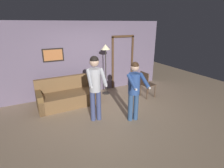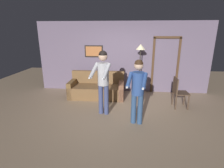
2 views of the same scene
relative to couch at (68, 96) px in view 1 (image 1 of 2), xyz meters
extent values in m
plane|color=#9A8165|center=(0.86, -1.26, -0.28)|extent=(12.00, 12.00, 0.00)
cube|color=slate|center=(0.86, 0.77, 1.02)|extent=(6.40, 0.06, 2.60)
cube|color=black|center=(-0.22, 0.72, 1.25)|extent=(0.68, 0.02, 0.44)
cube|color=#B16737|center=(-0.22, 0.71, 1.25)|extent=(0.60, 0.01, 0.36)
cube|color=#4C331E|center=(1.99, 0.72, 0.74)|extent=(0.08, 0.04, 2.04)
cube|color=#4C331E|center=(2.89, 0.72, 0.74)|extent=(0.08, 0.04, 2.04)
cube|color=#4C331E|center=(2.44, 0.72, 1.76)|extent=(0.98, 0.04, 0.08)
cube|color=brown|center=(0.00, -0.04, -0.07)|extent=(1.91, 0.88, 0.42)
cube|color=brown|center=(0.00, 0.31, 0.37)|extent=(1.90, 0.17, 0.45)
cube|color=brown|center=(-0.87, -0.06, 0.01)|extent=(0.17, 0.85, 0.58)
cube|color=brown|center=(0.87, -0.03, 0.01)|extent=(0.17, 0.85, 0.58)
cylinder|color=#332D28|center=(1.48, 0.29, -0.27)|extent=(0.28, 0.28, 0.02)
cylinder|color=#332D28|center=(1.48, 0.29, 0.56)|extent=(0.04, 0.04, 1.62)
cone|color=#F9EAB7|center=(1.48, 0.29, 1.46)|extent=(0.33, 0.33, 0.18)
cylinder|color=#3D4772|center=(0.36, -1.30, 0.15)|extent=(0.13, 0.13, 0.85)
cylinder|color=#3D4772|center=(0.51, -1.33, 0.15)|extent=(0.13, 0.13, 0.85)
cylinder|color=#B2B2B7|center=(0.44, -1.31, 0.87)|extent=(0.30, 0.30, 0.60)
sphere|color=#D8AD8E|center=(0.44, -1.31, 1.34)|extent=(0.23, 0.23, 0.23)
sphere|color=black|center=(0.44, -1.31, 1.38)|extent=(0.22, 0.22, 0.22)
cylinder|color=#B2B2B7|center=(0.22, -1.51, 1.01)|extent=(0.19, 0.51, 0.34)
cube|color=white|center=(0.18, -1.73, 0.88)|extent=(0.07, 0.15, 0.04)
cylinder|color=#B2B2B7|center=(0.56, -1.57, 1.01)|extent=(0.19, 0.51, 0.34)
cube|color=white|center=(0.51, -1.80, 0.88)|extent=(0.07, 0.15, 0.04)
cylinder|color=#304C75|center=(1.26, -1.75, 0.11)|extent=(0.13, 0.13, 0.78)
cylinder|color=#304C75|center=(1.42, -1.78, 0.11)|extent=(0.13, 0.13, 0.78)
cylinder|color=#2D4C8C|center=(1.34, -1.76, 0.77)|extent=(0.30, 0.30, 0.55)
sphere|color=#D8AD8E|center=(1.34, -1.76, 1.21)|extent=(0.21, 0.21, 0.21)
sphere|color=#382314|center=(1.34, -1.76, 1.24)|extent=(0.20, 0.20, 0.20)
cylinder|color=#2D4C8C|center=(1.13, -1.95, 0.92)|extent=(0.17, 0.49, 0.29)
cube|color=white|center=(1.09, -2.17, 0.81)|extent=(0.07, 0.15, 0.04)
cylinder|color=#2D4C8C|center=(1.47, -2.01, 0.92)|extent=(0.17, 0.49, 0.29)
cube|color=white|center=(1.43, -2.23, 0.81)|extent=(0.07, 0.15, 0.04)
cylinder|color=#4C3828|center=(2.88, -0.83, -0.05)|extent=(0.04, 0.04, 0.45)
cylinder|color=#4C3828|center=(2.87, -0.47, -0.05)|extent=(0.04, 0.04, 0.45)
cylinder|color=#4C3828|center=(2.52, -0.84, -0.05)|extent=(0.04, 0.04, 0.45)
cylinder|color=#4C3828|center=(2.51, -0.48, -0.05)|extent=(0.04, 0.04, 0.45)
cube|color=#4C3828|center=(2.70, -0.66, 0.19)|extent=(0.44, 0.44, 0.03)
cube|color=#4C3828|center=(2.51, -0.66, 0.43)|extent=(0.05, 0.42, 0.45)
camera|label=1|loc=(-1.08, -5.28, 2.25)|focal=28.00mm
camera|label=2|loc=(1.12, -5.78, 1.96)|focal=28.00mm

